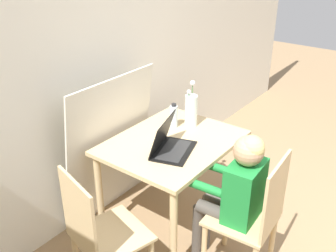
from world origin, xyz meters
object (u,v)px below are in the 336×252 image
Objects in this scene: laptop at (169,144)px; water_bottle at (174,116)px; person_seated at (237,188)px; chair_spare at (101,236)px; flower_vase at (191,109)px; chair_occupied at (252,218)px.

laptop reaches higher than water_bottle.
water_bottle is at bearing -118.63° from person_seated.
water_bottle reaches higher than chair_spare.
chair_spare is at bearing -173.56° from flower_vase.
chair_spare is at bearing 164.29° from laptop.
water_bottle is at bearing 137.84° from flower_vase.
laptop reaches higher than chair_occupied.
laptop is at bearing -96.04° from person_seated.
flower_vase is (0.44, 0.64, 0.20)m from person_seated.
chair_occupied is 2.52× the size of flower_vase.
chair_occupied is at bearing -108.51° from laptop.
flower_vase is at bearing -3.80° from laptop.
flower_vase reaches higher than chair_spare.
flower_vase reaches higher than person_seated.
person_seated is 0.80m from flower_vase.
chair_occupied is at bearing 90.00° from person_seated.
water_bottle is at bearing 13.89° from laptop.
person_seated is (0.68, -0.52, 0.18)m from chair_spare.
chair_occupied is 2.24× the size of laptop.
chair_spare is at bearing -167.91° from water_bottle.
water_bottle is (0.32, 0.19, 0.04)m from laptop.
water_bottle is (0.33, 0.86, 0.34)m from chair_occupied.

